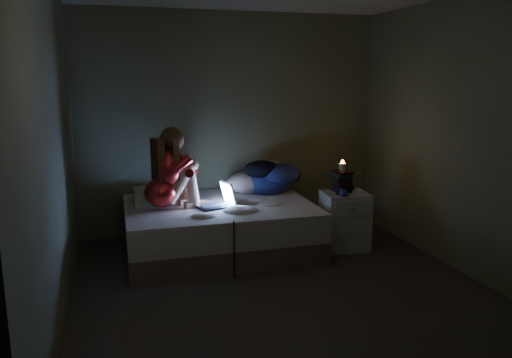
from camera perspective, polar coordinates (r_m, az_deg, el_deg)
name	(u,v)px	position (r m, az deg, el deg)	size (l,w,h in m)	color
floor	(281,290)	(4.55, 2.90, -12.54)	(3.60, 3.80, 0.02)	#2F2D2C
wall_back	(231,124)	(6.02, -2.84, 6.32)	(3.60, 0.02, 2.60)	#555B43
wall_front	(413,194)	(2.49, 17.42, -1.69)	(3.60, 0.02, 2.60)	#555B43
wall_left	(51,153)	(4.00, -22.32, 2.80)	(0.02, 3.80, 2.60)	#555B43
wall_right	(466,137)	(5.07, 22.87, 4.45)	(0.02, 3.80, 2.60)	#555B43
bed	(220,228)	(5.37, -4.18, -5.59)	(1.94, 1.45, 0.53)	#B4B1AA
pillow	(158,195)	(5.46, -11.12, -1.82)	(0.50, 0.35, 0.14)	silver
woman	(160,169)	(5.06, -10.86, 1.13)	(0.52, 0.34, 0.83)	#A8191C
laptop	(214,195)	(5.14, -4.76, -1.79)	(0.37, 0.26, 0.26)	black
clothes_pile	(266,175)	(5.78, 1.18, 0.46)	(0.68, 0.54, 0.41)	#18194B
nightstand	(345,221)	(5.55, 10.08, -4.70)	(0.47, 0.42, 0.62)	silver
book_stack	(342,181)	(5.50, 9.77, -0.24)	(0.19, 0.25, 0.24)	black
candle	(342,167)	(5.47, 9.83, 1.38)	(0.07, 0.07, 0.08)	beige
phone	(343,195)	(5.35, 9.93, -1.80)	(0.07, 0.14, 0.01)	black
blue_orb	(345,192)	(5.31, 10.08, -1.52)	(0.08, 0.08, 0.08)	#30468F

